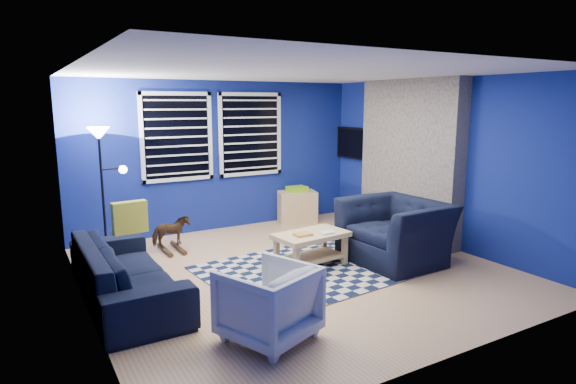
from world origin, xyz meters
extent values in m
plane|color=tan|center=(0.00, 0.00, 0.00)|extent=(5.00, 5.00, 0.00)
plane|color=white|center=(0.00, 0.00, 2.50)|extent=(5.00, 5.00, 0.00)
plane|color=navy|center=(0.00, 2.50, 1.25)|extent=(5.00, 0.00, 5.00)
plane|color=navy|center=(-2.50, 0.00, 1.25)|extent=(0.00, 5.00, 5.00)
plane|color=navy|center=(2.50, 0.00, 1.25)|extent=(0.00, 5.00, 5.00)
cube|color=gray|center=(2.37, 0.50, 1.25)|extent=(0.26, 2.00, 2.50)
cube|color=black|center=(2.23, 0.50, 0.35)|extent=(0.04, 0.70, 0.60)
cube|color=gray|center=(2.10, 0.50, 0.04)|extent=(0.50, 1.20, 0.08)
cube|color=black|center=(-0.75, 2.48, 1.60)|extent=(1.05, 0.02, 1.30)
cube|color=white|center=(-0.75, 2.47, 2.28)|extent=(1.17, 0.05, 0.06)
cube|color=white|center=(-0.75, 2.47, 0.92)|extent=(1.17, 0.05, 0.06)
cube|color=black|center=(0.55, 2.48, 1.60)|extent=(1.05, 0.02, 1.30)
cube|color=white|center=(0.55, 2.47, 2.28)|extent=(1.17, 0.05, 0.06)
cube|color=white|center=(0.55, 2.47, 0.92)|extent=(1.17, 0.05, 0.06)
cube|color=black|center=(2.45, 2.00, 1.40)|extent=(0.06, 1.00, 0.58)
cube|color=black|center=(2.42, 2.00, 1.40)|extent=(0.01, 0.92, 0.50)
cube|color=black|center=(0.10, -0.06, 0.01)|extent=(2.67, 2.22, 0.02)
imported|color=black|center=(-2.10, 0.12, 0.33)|extent=(2.24, 0.89, 0.65)
imported|color=black|center=(1.34, -0.35, 0.42)|extent=(1.34, 1.19, 0.84)
imported|color=gray|center=(-1.17, -1.43, 0.35)|extent=(0.97, 0.99, 0.70)
imported|color=#442916|center=(-1.15, 1.64, 0.29)|extent=(0.26, 0.54, 0.45)
cube|color=#D7B479|center=(0.25, 0.05, 0.43)|extent=(1.01, 0.66, 0.06)
cube|color=#D7B479|center=(0.25, 0.05, 0.13)|extent=(0.92, 0.56, 0.03)
cube|color=#BF8536|center=(0.09, 0.00, 0.47)|extent=(0.24, 0.18, 0.03)
cube|color=silver|center=(0.41, -0.08, 0.47)|extent=(0.19, 0.15, 0.03)
cube|color=#D7B479|center=(-0.16, -0.16, 0.20)|extent=(0.07, 0.07, 0.38)
cube|color=#D7B479|center=(0.65, -0.16, 0.20)|extent=(0.07, 0.07, 0.38)
cube|color=#D7B479|center=(-0.16, 0.26, 0.20)|extent=(0.07, 0.07, 0.38)
cube|color=#D7B479|center=(0.65, 0.26, 0.20)|extent=(0.07, 0.07, 0.38)
cube|color=#D7B479|center=(1.36, 2.25, 0.28)|extent=(0.77, 0.62, 0.56)
cube|color=black|center=(1.36, 2.25, 0.28)|extent=(0.67, 0.55, 0.45)
cube|color=#8DDA19|center=(1.36, 2.25, 0.60)|extent=(0.40, 0.35, 0.09)
cylinder|color=black|center=(-2.00, 1.95, 0.01)|extent=(0.23, 0.23, 0.03)
cylinder|color=black|center=(-2.00, 1.95, 0.85)|extent=(0.03, 0.03, 1.68)
cone|color=white|center=(-2.00, 1.95, 1.72)|extent=(0.30, 0.30, 0.17)
sphere|color=white|center=(-1.72, 1.91, 1.21)|extent=(0.11, 0.11, 0.11)
cube|color=gold|center=(-1.95, 0.50, 0.84)|extent=(0.40, 0.15, 0.37)
camera|label=1|loc=(-3.07, -5.07, 2.14)|focal=30.00mm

